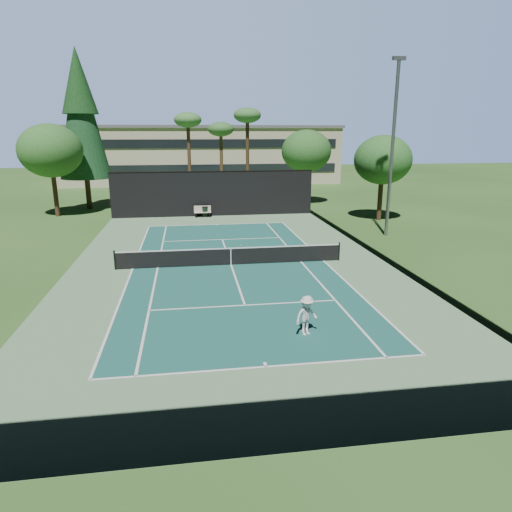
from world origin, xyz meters
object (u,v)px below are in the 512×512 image
at_px(tennis_ball_b, 168,258).
at_px(tennis_ball_c, 241,245).
at_px(tennis_ball_d, 182,257).
at_px(tennis_ball_a, 98,353).
at_px(trash_bin, 205,212).
at_px(player, 307,315).
at_px(park_bench, 203,211).
at_px(tennis_net, 231,256).

height_order(tennis_ball_b, tennis_ball_c, tennis_ball_c).
bearing_deg(tennis_ball_d, tennis_ball_a, -102.77).
xyz_separation_m(tennis_ball_b, tennis_ball_c, (4.73, 2.60, 0.00)).
xyz_separation_m(tennis_ball_a, tennis_ball_b, (1.94, 12.10, 0.01)).
bearing_deg(trash_bin, tennis_ball_d, -98.17).
relative_size(tennis_ball_b, tennis_ball_d, 0.97).
bearing_deg(trash_bin, tennis_ball_c, -80.04).
distance_m(player, park_bench, 25.35).
bearing_deg(tennis_net, tennis_ball_c, 76.21).
xyz_separation_m(tennis_ball_c, park_bench, (-2.17, 10.95, 0.51)).
xyz_separation_m(tennis_ball_d, trash_bin, (1.95, 13.59, 0.44)).
xyz_separation_m(player, trash_bin, (-2.74, 25.33, -0.29)).
relative_size(tennis_net, trash_bin, 13.65).
height_order(player, park_bench, player).
distance_m(player, tennis_ball_d, 12.66).
bearing_deg(tennis_ball_b, tennis_net, -28.67).
relative_size(tennis_ball_b, tennis_ball_c, 0.97).
distance_m(tennis_ball_b, tennis_ball_d, 0.83).
relative_size(tennis_ball_c, trash_bin, 0.08).
xyz_separation_m(player, tennis_ball_c, (-0.79, 14.22, -0.73)).
bearing_deg(trash_bin, tennis_ball_a, -100.36).
bearing_deg(tennis_ball_c, player, -86.82).
height_order(tennis_ball_d, trash_bin, trash_bin).
height_order(tennis_ball_b, trash_bin, trash_bin).
bearing_deg(tennis_ball_b, tennis_ball_d, 7.68).
height_order(tennis_net, tennis_ball_a, tennis_net).
bearing_deg(tennis_ball_b, tennis_ball_a, -99.12).
xyz_separation_m(tennis_ball_b, tennis_ball_d, (0.82, 0.11, 0.00)).
distance_m(player, tennis_ball_b, 12.89).
bearing_deg(tennis_net, tennis_ball_b, 151.33).
bearing_deg(park_bench, tennis_ball_c, -78.79).
height_order(tennis_ball_a, park_bench, park_bench).
bearing_deg(park_bench, tennis_net, -86.13).
bearing_deg(tennis_ball_a, tennis_ball_d, 77.23).
bearing_deg(tennis_net, player, -78.80).
xyz_separation_m(tennis_ball_b, park_bench, (2.56, 13.55, 0.51)).
distance_m(tennis_ball_b, trash_bin, 13.99).
bearing_deg(tennis_ball_d, park_bench, 82.65).
bearing_deg(tennis_ball_b, player, -64.61).
xyz_separation_m(player, park_bench, (-2.96, 25.17, -0.22)).
bearing_deg(tennis_ball_b, tennis_ball_c, 28.78).
relative_size(tennis_ball_a, tennis_ball_c, 0.80).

